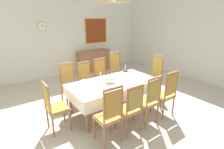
# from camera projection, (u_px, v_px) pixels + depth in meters

# --- Properties ---
(ground) EXTENTS (7.54, 6.78, 0.04)m
(ground) POSITION_uv_depth(u_px,v_px,m) (111.00, 108.00, 4.50)
(ground) COLOR #BBAFA2
(back_wall) EXTENTS (7.54, 0.08, 3.27)m
(back_wall) POSITION_uv_depth(u_px,v_px,m) (60.00, 34.00, 6.61)
(back_wall) COLOR silver
(back_wall) RESTS_ON ground
(right_wall) EXTENTS (0.08, 6.78, 3.27)m
(right_wall) POSITION_uv_depth(u_px,v_px,m) (198.00, 36.00, 6.06)
(right_wall) COLOR silver
(right_wall) RESTS_ON ground
(dining_table) EXTENTS (2.16, 1.07, 0.75)m
(dining_table) POSITION_uv_depth(u_px,v_px,m) (113.00, 85.00, 4.20)
(dining_table) COLOR #8E5B3C
(dining_table) RESTS_ON ground
(tablecloth) EXTENTS (2.18, 1.09, 0.29)m
(tablecloth) POSITION_uv_depth(u_px,v_px,m) (113.00, 84.00, 4.19)
(tablecloth) COLOR white
(tablecloth) RESTS_ON dining_table
(chair_south_a) EXTENTS (0.44, 0.42, 1.18)m
(chair_south_a) POSITION_uv_depth(u_px,v_px,m) (109.00, 114.00, 3.07)
(chair_south_a) COLOR #97603D
(chair_south_a) RESTS_ON ground
(chair_north_a) EXTENTS (0.44, 0.42, 1.13)m
(chair_north_a) POSITION_uv_depth(u_px,v_px,m) (69.00, 84.00, 4.53)
(chair_north_a) COLOR brown
(chair_north_a) RESTS_ON ground
(chair_south_b) EXTENTS (0.44, 0.42, 1.08)m
(chair_south_b) POSITION_uv_depth(u_px,v_px,m) (130.00, 108.00, 3.36)
(chair_south_b) COLOR olive
(chair_south_b) RESTS_ON ground
(chair_north_b) EXTENTS (0.44, 0.42, 1.09)m
(chair_north_b) POSITION_uv_depth(u_px,v_px,m) (86.00, 80.00, 4.80)
(chair_north_b) COLOR olive
(chair_north_b) RESTS_ON ground
(chair_south_c) EXTENTS (0.44, 0.42, 1.14)m
(chair_south_c) POSITION_uv_depth(u_px,v_px,m) (149.00, 100.00, 3.64)
(chair_south_c) COLOR brown
(chair_south_c) RESTS_ON ground
(chair_north_c) EXTENTS (0.44, 0.42, 1.11)m
(chair_north_c) POSITION_uv_depth(u_px,v_px,m) (102.00, 76.00, 5.09)
(chair_north_c) COLOR #916543
(chair_north_c) RESTS_ON ground
(chair_south_d) EXTENTS (0.44, 0.42, 1.14)m
(chair_south_d) POSITION_uv_depth(u_px,v_px,m) (166.00, 93.00, 3.96)
(chair_south_d) COLOR brown
(chair_south_d) RESTS_ON ground
(chair_north_d) EXTENTS (0.44, 0.42, 1.24)m
(chair_north_d) POSITION_uv_depth(u_px,v_px,m) (117.00, 72.00, 5.40)
(chair_north_d) COLOR #975F47
(chair_north_d) RESTS_ON ground
(chair_head_west) EXTENTS (0.42, 0.44, 1.09)m
(chair_head_west) POSITION_uv_depth(u_px,v_px,m) (54.00, 106.00, 3.42)
(chair_head_west) COLOR #955C47
(chair_head_west) RESTS_ON ground
(chair_head_east) EXTENTS (0.42, 0.44, 1.23)m
(chair_head_east) POSITION_uv_depth(u_px,v_px,m) (154.00, 76.00, 5.04)
(chair_head_east) COLOR #955C3A
(chair_head_east) RESTS_ON ground
(soup_tureen) EXTENTS (0.28, 0.28, 0.22)m
(soup_tureen) POSITION_uv_depth(u_px,v_px,m) (110.00, 79.00, 4.08)
(soup_tureen) COLOR white
(soup_tureen) RESTS_ON tablecloth
(candlestick_west) EXTENTS (0.07, 0.07, 0.33)m
(candlestick_west) POSITION_uv_depth(u_px,v_px,m) (101.00, 80.00, 3.93)
(candlestick_west) COLOR gold
(candlestick_west) RESTS_ON tablecloth
(candlestick_east) EXTENTS (0.07, 0.07, 0.38)m
(candlestick_east) POSITION_uv_depth(u_px,v_px,m) (125.00, 73.00, 4.32)
(candlestick_east) COLOR gold
(candlestick_east) RESTS_ON tablecloth
(bowl_near_left) EXTENTS (0.19, 0.19, 0.04)m
(bowl_near_left) POSITION_uv_depth(u_px,v_px,m) (125.00, 72.00, 4.87)
(bowl_near_left) COLOR white
(bowl_near_left) RESTS_ON tablecloth
(bowl_near_right) EXTENTS (0.18, 0.18, 0.04)m
(bowl_near_right) POSITION_uv_depth(u_px,v_px,m) (106.00, 77.00, 4.48)
(bowl_near_right) COLOR white
(bowl_near_right) RESTS_ON tablecloth
(bowl_far_left) EXTENTS (0.18, 0.18, 0.04)m
(bowl_far_left) POSITION_uv_depth(u_px,v_px,m) (143.00, 80.00, 4.24)
(bowl_far_left) COLOR white
(bowl_far_left) RESTS_ON tablecloth
(bowl_far_right) EXTENTS (0.17, 0.17, 0.04)m
(bowl_far_right) POSITION_uv_depth(u_px,v_px,m) (85.00, 81.00, 4.17)
(bowl_far_right) COLOR white
(bowl_far_right) RESTS_ON tablecloth
(spoon_primary) EXTENTS (0.04, 0.18, 0.01)m
(spoon_primary) POSITION_uv_depth(u_px,v_px,m) (128.00, 71.00, 4.96)
(spoon_primary) COLOR gold
(spoon_primary) RESTS_ON tablecloth
(spoon_secondary) EXTENTS (0.06, 0.17, 0.01)m
(spoon_secondary) POSITION_uv_depth(u_px,v_px,m) (109.00, 76.00, 4.57)
(spoon_secondary) COLOR gold
(spoon_secondary) RESTS_ON tablecloth
(sideboard) EXTENTS (1.44, 0.48, 0.90)m
(sideboard) POSITION_uv_depth(u_px,v_px,m) (94.00, 61.00, 7.43)
(sideboard) COLOR #8E5F41
(sideboard) RESTS_ON ground
(mounted_clock) EXTENTS (0.31, 0.06, 0.31)m
(mounted_clock) POSITION_uv_depth(u_px,v_px,m) (42.00, 26.00, 6.07)
(mounted_clock) COLOR #D1B251
(framed_painting) EXTENTS (1.08, 0.05, 1.07)m
(framed_painting) POSITION_uv_depth(u_px,v_px,m) (96.00, 31.00, 7.40)
(framed_painting) COLOR #D1B251
(chandelier) EXTENTS (0.78, 0.77, 0.66)m
(chandelier) POSITION_uv_depth(u_px,v_px,m) (114.00, 1.00, 3.58)
(chandelier) COLOR gold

